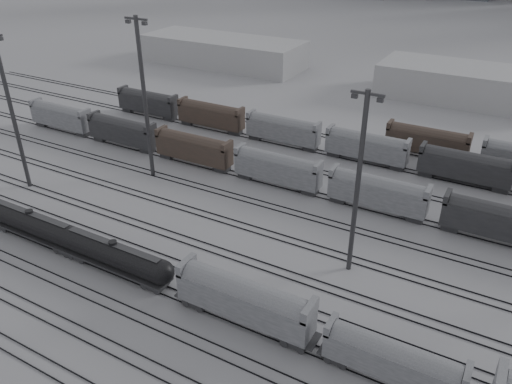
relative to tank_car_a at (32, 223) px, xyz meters
The scene contains 13 objects.
ground 31.23m from the tank_car_a, ahead, with size 900.00×900.00×0.00m, color #A7A6AB.
tracks 35.30m from the tank_car_a, 27.94° to the left, with size 220.00×71.50×0.16m.
tank_car_a is the anchor object (origin of this frame).
tank_car_b 15.17m from the tank_car_a, ahead, with size 17.93×2.99×4.43m.
hopper_car_a 33.94m from the tank_car_a, ahead, with size 15.85×3.15×5.67m.
hopper_car_b 50.17m from the tank_car_a, ahead, with size 13.32×2.65×4.76m.
light_mast_a 20.50m from the tank_car_a, 143.49° to the left, with size 4.05×0.65×25.30m.
light_mast_b 26.40m from the tank_car_a, 86.51° to the left, with size 4.28×0.69×26.76m.
light_mast_c 44.36m from the tank_car_a, 20.29° to the left, with size 3.77×0.60×23.53m.
bg_string_near 49.90m from the tank_car_a, 38.40° to the left, with size 151.00×3.00×5.60m.
bg_string_mid 67.97m from the tank_car_a, 43.74° to the left, with size 151.00×3.00×5.60m.
warehouse_left 98.35m from the tank_car_a, 107.09° to the left, with size 50.00×18.00×8.00m, color #AFAFB2.
warehouse_mid 102.61m from the tank_car_a, 66.38° to the left, with size 40.00×18.00×8.00m, color #AFAFB2.
Camera 1 is at (24.19, -34.59, 39.23)m, focal length 35.00 mm.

